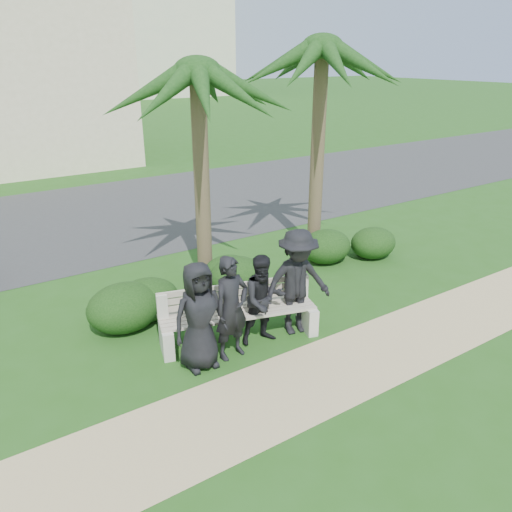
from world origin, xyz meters
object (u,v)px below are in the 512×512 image
object	(u,v)px
man_b	(232,308)
man_c	(264,300)
man_d	(297,282)
palm_left	(197,73)
palm_right	(322,49)
man_a	(199,316)
park_bench	(238,317)

from	to	relation	value
man_b	man_c	xyz separation A→B (m)	(0.66, 0.08, -0.08)
man_d	palm_left	world-z (taller)	palm_left
man_d	palm_right	world-z (taller)	palm_right
man_c	man_d	xyz separation A→B (m)	(0.65, -0.04, 0.16)
man_a	palm_right	distance (m)	6.67
man_a	man_b	world-z (taller)	man_a
park_bench	man_c	world-z (taller)	man_c
man_c	palm_right	xyz separation A→B (m)	(3.46, 2.89, 3.82)
man_b	man_d	distance (m)	1.32
man_b	man_d	xyz separation A→B (m)	(1.31, 0.04, 0.08)
palm_right	man_a	bearing A→B (deg)	-147.70
man_a	palm_left	xyz separation A→B (m)	(1.66, 2.98, 3.31)
man_d	palm_left	xyz separation A→B (m)	(-0.21, 2.96, 3.23)
park_bench	man_c	bearing A→B (deg)	-25.84
man_d	palm_right	size ratio (longest dim) A/B	0.34
man_b	man_a	bearing A→B (deg)	169.82
man_a	park_bench	bearing A→B (deg)	22.42
palm_right	park_bench	bearing A→B (deg)	-145.39
park_bench	man_a	world-z (taller)	man_a
man_a	man_b	distance (m)	0.55
park_bench	man_d	size ratio (longest dim) A/B	1.49
park_bench	man_a	size ratio (longest dim) A/B	1.62
palm_left	palm_right	world-z (taller)	palm_right
park_bench	man_b	world-z (taller)	man_b
man_b	palm_left	bearing A→B (deg)	61.99
palm_left	man_c	bearing A→B (deg)	-98.72
man_a	man_b	size ratio (longest dim) A/B	1.01
man_a	palm_right	size ratio (longest dim) A/B	0.31
man_b	palm_right	world-z (taller)	palm_right
man_a	palm_right	world-z (taller)	palm_right
man_a	man_c	distance (m)	1.21
man_a	palm_left	distance (m)	4.75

